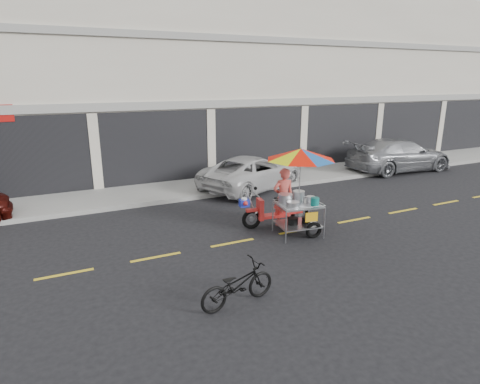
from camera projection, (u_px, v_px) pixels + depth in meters
name	position (u px, v px, depth m)	size (l,w,h in m)	color
ground	(298.00, 231.00, 11.16)	(90.00, 90.00, 0.00)	black
sidewalk	(221.00, 183.00, 15.91)	(45.00, 3.00, 0.15)	gray
shophouse_block	(232.00, 75.00, 20.35)	(36.00, 8.11, 10.40)	beige
centerline	(298.00, 230.00, 11.15)	(42.00, 0.10, 0.01)	gold
white_pickup	(252.00, 172.00, 15.29)	(2.10, 4.55, 1.26)	silver
silver_pickup	(399.00, 155.00, 18.20)	(2.05, 5.05, 1.47)	#919499
near_bicycle	(238.00, 285.00, 7.41)	(0.54, 1.55, 0.82)	black
food_vendor_rig	(293.00, 178.00, 10.77)	(2.38, 2.14, 2.40)	black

